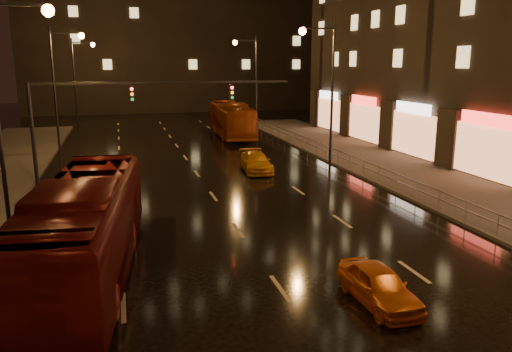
% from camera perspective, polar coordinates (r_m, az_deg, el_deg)
% --- Properties ---
extents(ground, '(140.00, 140.00, 0.00)m').
position_cam_1_polar(ground, '(31.66, -6.21, -0.49)').
color(ground, black).
rests_on(ground, ground).
extents(sidewalk_right, '(7.00, 70.00, 0.15)m').
position_cam_1_polar(sidewalk_right, '(32.14, 19.85, -0.86)').
color(sidewalk_right, '#38332D').
rests_on(sidewalk_right, ground).
extents(traffic_signal, '(15.31, 0.32, 6.20)m').
position_cam_1_polar(traffic_signal, '(30.55, -15.92, 7.61)').
color(traffic_signal, black).
rests_on(traffic_signal, ground).
extents(railing_right, '(0.05, 56.00, 1.00)m').
position_cam_1_polar(railing_right, '(32.77, 12.23, 1.35)').
color(railing_right, '#99999E').
rests_on(railing_right, sidewalk_right).
extents(bus_red, '(4.31, 12.63, 3.45)m').
position_cam_1_polar(bus_red, '(18.06, -19.07, -5.74)').
color(bus_red, '#520D0B').
rests_on(bus_red, ground).
extents(bus_curb, '(3.41, 12.19, 3.36)m').
position_cam_1_polar(bus_curb, '(50.25, -2.83, 6.45)').
color(bus_curb, '#92390E').
rests_on(bus_curb, ground).
extents(taxi_near, '(1.51, 3.54, 1.19)m').
position_cam_1_polar(taxi_near, '(16.07, 13.86, -12.05)').
color(taxi_near, orange).
rests_on(taxi_near, ground).
extents(taxi_far, '(2.15, 4.58, 1.29)m').
position_cam_1_polar(taxi_far, '(33.96, -0.03, 1.61)').
color(taxi_far, '#C68012').
rests_on(taxi_far, ground).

